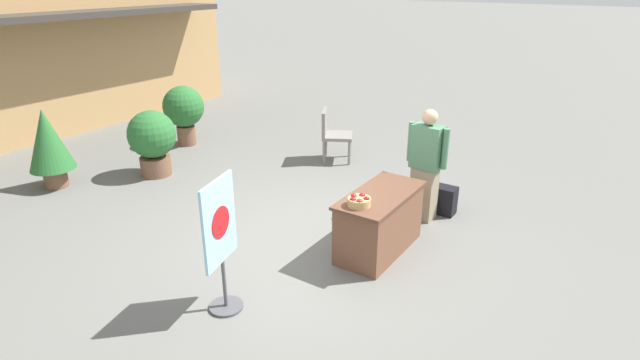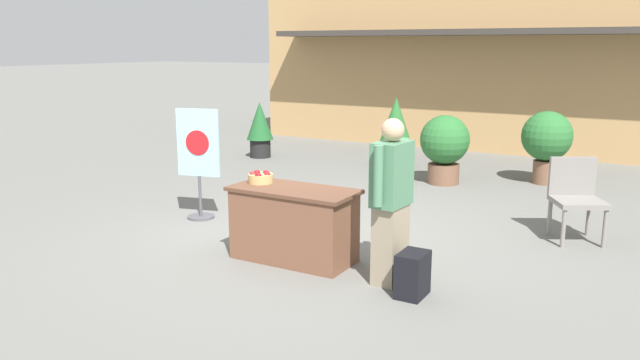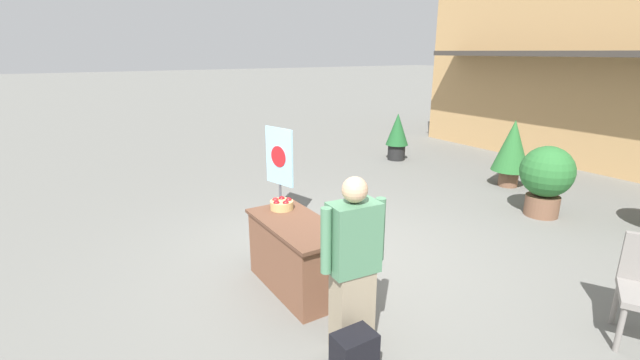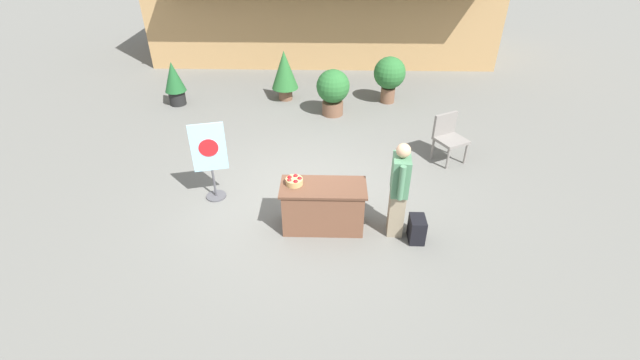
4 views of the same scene
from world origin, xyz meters
The scene contains 12 objects.
ground_plane centered at (0.00, 0.00, 0.00)m, with size 120.00×120.00×0.00m, color slate.
storefront_building centered at (0.10, 9.00, 2.05)m, with size 10.93×4.88×4.09m.
display_table centered at (0.30, -0.83, 0.40)m, with size 1.37×0.65×0.79m.
apple_basket centered at (-0.16, -0.78, 0.85)m, with size 0.27×0.27×0.13m.
person_visitor centered at (1.46, -0.93, 0.82)m, with size 0.30×0.61×1.62m.
backpack centered at (1.78, -1.13, 0.21)m, with size 0.24×0.34×0.42m.
poster_board centered at (-1.68, -0.04, 0.81)m, with size 0.58×0.36×1.47m.
patio_chair centered at (2.80, 1.47, 0.55)m, with size 0.75×0.75×0.97m.
potted_plant_far_right centered at (-3.67, 4.17, 0.63)m, with size 0.55×0.55×1.15m.
potted_plant_near_right centered at (0.44, 3.65, 0.66)m, with size 0.82×0.82×1.15m.
potted_plant_near_left centered at (1.91, 4.48, 0.75)m, with size 0.83×0.83×1.22m.
potted_plant_far_left centered at (-0.84, 4.60, 0.77)m, with size 0.71×0.71×1.32m.
Camera 2 is at (3.74, -6.27, 2.28)m, focal length 35.00 mm.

